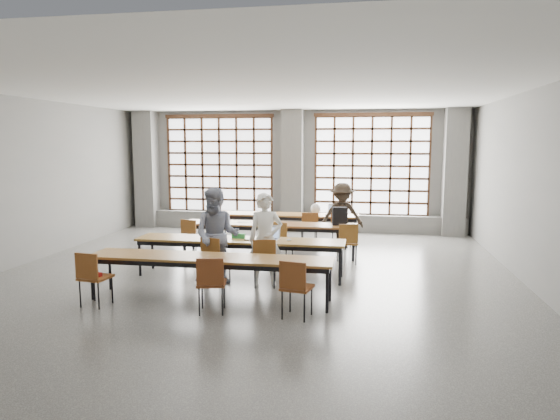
# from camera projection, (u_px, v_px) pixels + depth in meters

# --- Properties ---
(floor) EXTENTS (11.00, 11.00, 0.00)m
(floor) POSITION_uv_depth(u_px,v_px,m) (252.00, 277.00, 9.57)
(floor) COLOR #4C4C4A
(floor) RESTS_ON ground
(ceiling) EXTENTS (11.00, 11.00, 0.00)m
(ceiling) POSITION_uv_depth(u_px,v_px,m) (251.00, 91.00, 9.10)
(ceiling) COLOR silver
(ceiling) RESTS_ON floor
(wall_back) EXTENTS (10.00, 0.00, 10.00)m
(wall_back) POSITION_uv_depth(u_px,v_px,m) (294.00, 170.00, 14.71)
(wall_back) COLOR slate
(wall_back) RESTS_ON floor
(wall_front) EXTENTS (10.00, 0.00, 10.00)m
(wall_front) POSITION_uv_depth(u_px,v_px,m) (95.00, 244.00, 3.97)
(wall_front) COLOR slate
(wall_front) RESTS_ON floor
(wall_left) EXTENTS (0.00, 11.00, 11.00)m
(wall_left) POSITION_uv_depth(u_px,v_px,m) (13.00, 182.00, 10.19)
(wall_left) COLOR slate
(wall_left) RESTS_ON floor
(wall_right) EXTENTS (0.00, 11.00, 11.00)m
(wall_right) POSITION_uv_depth(u_px,v_px,m) (538.00, 190.00, 8.49)
(wall_right) COLOR slate
(wall_right) RESTS_ON floor
(column_left) EXTENTS (0.60, 0.55, 3.50)m
(column_left) POSITION_uv_depth(u_px,v_px,m) (147.00, 169.00, 15.20)
(column_left) COLOR #595956
(column_left) RESTS_ON floor
(column_mid) EXTENTS (0.60, 0.55, 3.50)m
(column_mid) POSITION_uv_depth(u_px,v_px,m) (293.00, 171.00, 14.43)
(column_mid) COLOR #595956
(column_mid) RESTS_ON floor
(column_right) EXTENTS (0.60, 0.55, 3.50)m
(column_right) POSITION_uv_depth(u_px,v_px,m) (455.00, 172.00, 13.67)
(column_right) COLOR #595956
(column_right) RESTS_ON floor
(window_left) EXTENTS (3.32, 0.12, 3.00)m
(window_left) POSITION_uv_depth(u_px,v_px,m) (220.00, 165.00, 14.99)
(window_left) COLOR white
(window_left) RESTS_ON wall_back
(window_right) EXTENTS (3.32, 0.12, 3.00)m
(window_right) POSITION_uv_depth(u_px,v_px,m) (371.00, 166.00, 14.23)
(window_right) COLOR white
(window_right) RESTS_ON wall_back
(sill_ledge) EXTENTS (9.80, 0.35, 0.50)m
(sill_ledge) POSITION_uv_depth(u_px,v_px,m) (293.00, 222.00, 14.71)
(sill_ledge) COLOR #595956
(sill_ledge) RESTS_ON floor
(desk_row_a) EXTENTS (4.00, 0.70, 0.73)m
(desk_row_a) POSITION_uv_depth(u_px,v_px,m) (281.00, 216.00, 12.94)
(desk_row_a) COLOR brown
(desk_row_a) RESTS_ON floor
(desk_row_b) EXTENTS (4.00, 0.70, 0.73)m
(desk_row_b) POSITION_uv_depth(u_px,v_px,m) (269.00, 226.00, 11.40)
(desk_row_b) COLOR brown
(desk_row_b) RESTS_ON floor
(desk_row_c) EXTENTS (4.00, 0.70, 0.73)m
(desk_row_c) POSITION_uv_depth(u_px,v_px,m) (240.00, 242.00, 9.52)
(desk_row_c) COLOR brown
(desk_row_c) RESTS_ON floor
(desk_row_d) EXTENTS (4.00, 0.70, 0.73)m
(desk_row_d) POSITION_uv_depth(u_px,v_px,m) (210.00, 260.00, 8.06)
(desk_row_d) COLOR brown
(desk_row_d) RESTS_ON floor
(chair_back_left) EXTENTS (0.52, 0.52, 0.88)m
(chair_back_left) POSITION_uv_depth(u_px,v_px,m) (221.00, 223.00, 12.58)
(chair_back_left) COLOR maroon
(chair_back_left) RESTS_ON floor
(chair_back_mid) EXTENTS (0.50, 0.50, 0.88)m
(chair_back_mid) POSITION_uv_depth(u_px,v_px,m) (309.00, 226.00, 12.20)
(chair_back_mid) COLOR brown
(chair_back_mid) RESTS_ON floor
(chair_back_right) EXTENTS (0.53, 0.53, 0.88)m
(chair_back_right) POSITION_uv_depth(u_px,v_px,m) (341.00, 227.00, 12.08)
(chair_back_right) COLOR brown
(chair_back_right) RESTS_ON floor
(chair_mid_left) EXTENTS (0.53, 0.53, 0.88)m
(chair_mid_left) POSITION_uv_depth(u_px,v_px,m) (192.00, 234.00, 11.08)
(chair_mid_left) COLOR brown
(chair_mid_left) RESTS_ON floor
(chair_mid_centre) EXTENTS (0.51, 0.51, 0.88)m
(chair_mid_centre) POSITION_uv_depth(u_px,v_px,m) (281.00, 237.00, 10.74)
(chair_mid_centre) COLOR brown
(chair_mid_centre) RESTS_ON floor
(chair_mid_right) EXTENTS (0.49, 0.49, 0.88)m
(chair_mid_right) POSITION_uv_depth(u_px,v_px,m) (348.00, 239.00, 10.49)
(chair_mid_right) COLOR brown
(chair_mid_right) RESTS_ON floor
(chair_front_left) EXTENTS (0.52, 0.53, 0.88)m
(chair_front_left) POSITION_uv_depth(u_px,v_px,m) (214.00, 256.00, 8.98)
(chair_front_left) COLOR brown
(chair_front_left) RESTS_ON floor
(chair_front_right) EXTENTS (0.48, 0.48, 0.88)m
(chair_front_right) POSITION_uv_depth(u_px,v_px,m) (265.00, 258.00, 8.82)
(chair_front_right) COLOR brown
(chair_front_right) RESTS_ON floor
(chair_near_left) EXTENTS (0.47, 0.48, 0.88)m
(chair_near_left) POSITION_uv_depth(u_px,v_px,m) (92.00, 273.00, 7.75)
(chair_near_left) COLOR brown
(chair_near_left) RESTS_ON floor
(chair_near_mid) EXTENTS (0.49, 0.50, 0.88)m
(chair_near_mid) POSITION_uv_depth(u_px,v_px,m) (211.00, 279.00, 7.43)
(chair_near_mid) COLOR brown
(chair_near_mid) RESTS_ON floor
(chair_near_right) EXTENTS (0.49, 0.50, 0.88)m
(chair_near_right) POSITION_uv_depth(u_px,v_px,m) (295.00, 283.00, 7.21)
(chair_near_right) COLOR brown
(chair_near_right) RESTS_ON floor
(student_male) EXTENTS (0.70, 0.56, 1.67)m
(student_male) POSITION_uv_depth(u_px,v_px,m) (266.00, 240.00, 8.91)
(student_male) COLOR white
(student_male) RESTS_ON floor
(student_female) EXTENTS (0.88, 0.70, 1.75)m
(student_female) POSITION_uv_depth(u_px,v_px,m) (217.00, 236.00, 9.06)
(student_female) COLOR navy
(student_female) RESTS_ON floor
(student_back) EXTENTS (1.10, 0.73, 1.59)m
(student_back) POSITION_uv_depth(u_px,v_px,m) (342.00, 216.00, 12.16)
(student_back) COLOR black
(student_back) RESTS_ON floor
(laptop_front) EXTENTS (0.41, 0.37, 0.26)m
(laptop_front) POSITION_uv_depth(u_px,v_px,m) (270.00, 236.00, 9.52)
(laptop_front) COLOR #B3B3B8
(laptop_front) RESTS_ON desk_row_c
(laptop_back) EXTENTS (0.42, 0.38, 0.26)m
(laptop_back) POSITION_uv_depth(u_px,v_px,m) (334.00, 212.00, 12.80)
(laptop_back) COLOR silver
(laptop_back) RESTS_ON desk_row_a
(mouse) EXTENTS (0.11, 0.08, 0.04)m
(mouse) POSITION_uv_depth(u_px,v_px,m) (289.00, 240.00, 9.33)
(mouse) COLOR silver
(mouse) RESTS_ON desk_row_c
(green_box) EXTENTS (0.26, 0.11, 0.09)m
(green_box) POSITION_uv_depth(u_px,v_px,m) (238.00, 236.00, 9.60)
(green_box) COLOR #287C36
(green_box) RESTS_ON desk_row_c
(phone) EXTENTS (0.13, 0.07, 0.01)m
(phone) POSITION_uv_depth(u_px,v_px,m) (248.00, 240.00, 9.39)
(phone) COLOR black
(phone) RESTS_ON desk_row_c
(paper_sheet_a) EXTENTS (0.35, 0.30, 0.00)m
(paper_sheet_a) POSITION_uv_depth(u_px,v_px,m) (244.00, 222.00, 11.54)
(paper_sheet_a) COLOR silver
(paper_sheet_a) RESTS_ON desk_row_b
(paper_sheet_c) EXTENTS (0.33, 0.26, 0.00)m
(paper_sheet_c) POSITION_uv_depth(u_px,v_px,m) (273.00, 223.00, 11.37)
(paper_sheet_c) COLOR white
(paper_sheet_c) RESTS_ON desk_row_b
(backpack) EXTENTS (0.35, 0.25, 0.40)m
(backpack) POSITION_uv_depth(u_px,v_px,m) (340.00, 216.00, 11.14)
(backpack) COLOR black
(backpack) RESTS_ON desk_row_b
(plastic_bag) EXTENTS (0.31, 0.27, 0.29)m
(plastic_bag) POSITION_uv_depth(u_px,v_px,m) (316.00, 209.00, 12.81)
(plastic_bag) COLOR silver
(plastic_bag) RESTS_ON desk_row_a
(red_pouch) EXTENTS (0.21, 0.11, 0.06)m
(red_pouch) POSITION_uv_depth(u_px,v_px,m) (96.00, 274.00, 7.83)
(red_pouch) COLOR maroon
(red_pouch) RESTS_ON chair_near_left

